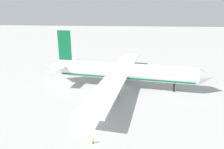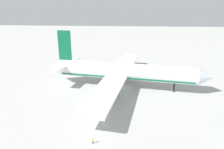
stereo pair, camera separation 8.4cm
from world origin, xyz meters
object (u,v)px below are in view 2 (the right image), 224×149
(airliner, at_px, (122,72))
(traffic_cone_2, at_px, (67,62))
(ground_worker_5, at_px, (93,141))
(traffic_cone_3, at_px, (212,76))
(traffic_cone_4, at_px, (217,82))
(baggage_cart_0, at_px, (61,68))

(airliner, xyz_separation_m, traffic_cone_2, (-37.37, 40.39, -6.91))
(ground_worker_5, relative_size, traffic_cone_3, 3.12)
(traffic_cone_4, bearing_deg, airliner, -167.37)
(traffic_cone_3, bearing_deg, baggage_cart_0, 175.32)
(airliner, relative_size, ground_worker_5, 46.06)
(traffic_cone_2, relative_size, traffic_cone_4, 1.00)
(ground_worker_5, bearing_deg, baggage_cart_0, 114.65)
(airliner, distance_m, baggage_cart_0, 44.67)
(airliner, relative_size, traffic_cone_2, 143.52)
(traffic_cone_3, bearing_deg, traffic_cone_4, -96.78)
(baggage_cart_0, bearing_deg, airliner, -35.11)
(baggage_cart_0, height_order, traffic_cone_2, baggage_cart_0)
(ground_worker_5, distance_m, traffic_cone_4, 70.79)
(airliner, distance_m, ground_worker_5, 41.38)
(ground_worker_5, xyz_separation_m, traffic_cone_2, (-31.45, 80.85, -0.60))
(traffic_cone_2, bearing_deg, traffic_cone_4, -20.60)
(airliner, height_order, ground_worker_5, airliner)
(traffic_cone_2, xyz_separation_m, traffic_cone_4, (81.26, -30.55, 0.00))
(traffic_cone_4, bearing_deg, traffic_cone_3, 83.22)
(baggage_cart_0, height_order, ground_worker_5, ground_worker_5)
(traffic_cone_2, bearing_deg, airliner, -47.23)
(ground_worker_5, distance_m, traffic_cone_2, 86.75)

